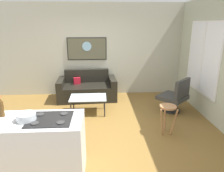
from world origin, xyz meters
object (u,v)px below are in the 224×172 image
at_px(mixing_bowl, 26,117).
at_px(wall_painting, 87,49).
at_px(soda_bottle, 1,107).
at_px(couch, 87,89).
at_px(armchair, 175,96).
at_px(coffee_table, 88,98).
at_px(bar_stool, 168,112).

xyz_separation_m(mixing_bowl, wall_painting, (0.63, 3.73, 0.49)).
xyz_separation_m(soda_bottle, wall_painting, (1.03, 3.57, 0.40)).
bearing_deg(mixing_bowl, wall_painting, 80.39).
xyz_separation_m(couch, armchair, (2.30, -1.12, 0.14)).
xyz_separation_m(couch, mixing_bowl, (-0.62, -3.28, 0.67)).
bearing_deg(coffee_table, mixing_bowl, -107.76).
xyz_separation_m(soda_bottle, mixing_bowl, (0.40, -0.16, -0.09)).
distance_m(armchair, wall_painting, 2.96).
height_order(coffee_table, soda_bottle, soda_bottle).
bearing_deg(mixing_bowl, couch, 79.27).
bearing_deg(mixing_bowl, coffee_table, 72.24).
relative_size(bar_stool, wall_painting, 0.51).
bearing_deg(soda_bottle, bar_stool, 18.76).
height_order(armchair, wall_painting, wall_painting).
distance_m(mixing_bowl, wall_painting, 3.81).
bearing_deg(soda_bottle, coffee_table, 61.80).
distance_m(couch, wall_painting, 1.24).
relative_size(coffee_table, bar_stool, 1.46).
xyz_separation_m(couch, soda_bottle, (-1.02, -3.12, 0.76)).
bearing_deg(wall_painting, couch, -91.17).
height_order(coffee_table, armchair, armchair).
xyz_separation_m(armchair, bar_stool, (-0.55, -1.06, 0.06)).
bearing_deg(armchair, wall_painting, 145.56).
height_order(soda_bottle, wall_painting, wall_painting).
relative_size(armchair, mixing_bowl, 3.40).
distance_m(bar_stool, soda_bottle, 2.97).
distance_m(armchair, bar_stool, 1.20).
bearing_deg(couch, wall_painting, 88.83).
relative_size(bar_stool, soda_bottle, 1.96).
bearing_deg(wall_painting, soda_bottle, -106.04).
xyz_separation_m(armchair, soda_bottle, (-3.31, -2.00, 0.62)).
height_order(bar_stool, soda_bottle, soda_bottle).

